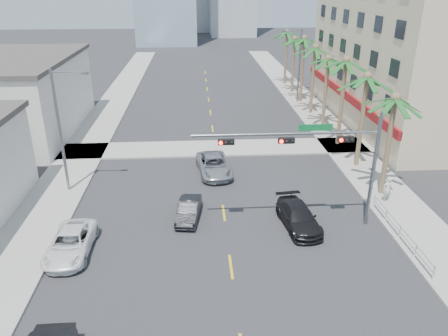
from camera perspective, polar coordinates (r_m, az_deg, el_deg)
The scene contains 23 objects.
ground at distance 21.33m, azimuth 1.83°, elevation -19.11°, with size 260.00×260.00×0.00m, color #262628.
sidewalk_right at distance 40.77m, azimuth 16.09°, elevation 1.89°, with size 4.00×120.00×0.15m, color gray.
sidewalk_left at distance 39.77m, azimuth -18.56°, elevation 1.03°, with size 4.00×120.00×0.15m, color gray.
sidewalk_cross at distance 40.31m, azimuth -1.16°, elevation 2.59°, with size 80.00×4.00×0.15m, color gray.
building_right at distance 51.87m, azimuth 24.14°, elevation 13.81°, with size 15.25×28.00×15.00m.
building_left_far at distance 48.35m, azimuth -25.59°, elevation 8.23°, with size 11.00×18.00×7.20m, color beige.
traffic_signal_mast at distance 26.45m, azimuth 12.87°, elevation 2.10°, with size 11.12×0.54×7.20m.
palm_tree_0 at distance 31.52m, azimuth 21.49°, elevation 8.36°, with size 4.80×4.80×7.80m.
palm_tree_1 at distance 36.10m, azimuth 18.23°, elevation 11.13°, with size 4.80×4.80×8.16m.
palm_tree_2 at distance 40.82m, azimuth 15.67°, elevation 13.24°, with size 4.80×4.80×8.52m.
palm_tree_3 at distance 45.81m, azimuth 13.50°, elevation 13.61°, with size 4.80×4.80×7.80m.
palm_tree_4 at distance 50.70m, azimuth 11.84°, elevation 15.05°, with size 4.80×4.80×8.16m.
palm_tree_5 at distance 55.65m, azimuth 10.46°, elevation 16.23°, with size 4.80×4.80×8.52m.
palm_tree_6 at distance 60.75m, azimuth 9.23°, elevation 16.23°, with size 4.80×4.80×7.80m.
palm_tree_7 at distance 65.76m, azimuth 8.25°, elevation 17.12°, with size 4.80×4.80×8.16m.
streetlight_left at distance 32.44m, azimuth -20.39°, elevation 5.17°, with size 2.55×0.25×9.00m.
streetlight_right at distance 55.90m, azimuth 9.64°, elevation 13.49°, with size 2.55×0.25×9.00m.
guardrail at distance 28.29m, azimuth 22.04°, elevation -7.54°, with size 0.08×8.08×1.00m.
car_parked_far at distance 26.54m, azimuth -19.41°, elevation -9.26°, with size 2.25×4.88×1.36m, color white.
car_lane_left at distance 28.61m, azimuth -4.64°, elevation -5.49°, with size 1.30×3.74×1.23m, color black.
car_lane_center at distance 34.96m, azimuth -1.33°, elevation 0.39°, with size 2.43×5.26×1.46m, color #B4B3B8.
car_lane_right at distance 27.99m, azimuth 9.70°, elevation -6.30°, with size 1.94×4.77×1.38m, color black.
pedestrian at distance 32.26m, azimuth 20.55°, elevation -2.61°, with size 0.67×0.44×1.84m, color silver.
Camera 1 is at (-1.68, -15.63, 14.43)m, focal length 35.00 mm.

